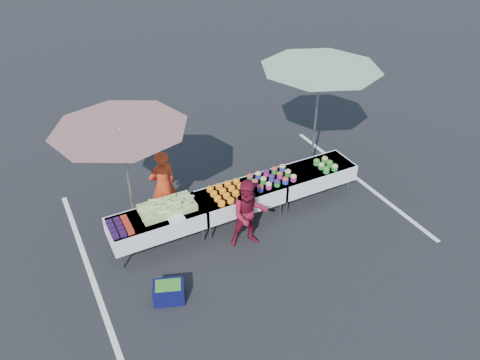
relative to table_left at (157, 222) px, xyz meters
name	(u,v)px	position (x,y,z in m)	size (l,w,h in m)	color
ground	(240,219)	(1.80, 0.00, -0.58)	(80.00, 80.00, 0.00)	black
stripe_left	(89,268)	(-1.40, 0.00, -0.58)	(0.10, 5.00, 0.00)	silver
stripe_right	(358,179)	(5.00, 0.00, -0.58)	(0.10, 5.00, 0.00)	silver
table_left	(157,222)	(0.00, 0.00, 0.00)	(1.86, 0.81, 0.75)	white
table_center	(240,197)	(1.80, 0.00, 0.00)	(1.86, 0.81, 0.75)	white
table_right	(312,174)	(3.60, 0.00, 0.00)	(1.86, 0.81, 0.75)	white
berry_punnets	(120,227)	(-0.71, -0.06, 0.21)	(0.40, 0.54, 0.08)	black
corn_pile	(167,207)	(0.24, 0.04, 0.26)	(1.16, 0.57, 0.26)	#96B45C
plastic_bags	(176,219)	(0.30, -0.30, 0.19)	(0.30, 0.25, 0.05)	white
carrot_bowls	(229,192)	(1.55, -0.01, 0.22)	(0.75, 0.69, 0.11)	orange
potato_cups	(272,177)	(2.55, 0.00, 0.25)	(0.94, 0.58, 0.16)	#2236A1
bean_baskets	(326,164)	(3.86, -0.10, 0.24)	(0.36, 0.50, 0.15)	#218630
vendor	(163,185)	(0.46, 0.85, 0.20)	(0.57, 0.38, 1.57)	red
customer	(249,214)	(1.60, -0.75, 0.15)	(0.72, 0.56, 1.48)	maroon
umbrella_left	(121,138)	(-0.31, 0.47, 1.69)	(2.67, 2.67, 2.50)	black
umbrella_right	(320,78)	(4.16, 0.80, 1.86)	(2.64, 2.64, 2.70)	black
storage_bin	(169,292)	(-0.31, -1.39, -0.40)	(0.63, 0.54, 0.35)	#0C0D3E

